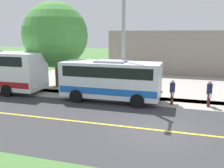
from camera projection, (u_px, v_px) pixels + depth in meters
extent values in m
plane|color=#477238|center=(157.00, 130.00, 11.91)|extent=(120.00, 120.00, 0.00)
cube|color=#333335|center=(157.00, 130.00, 11.91)|extent=(8.00, 100.00, 0.01)
cube|color=#9E9991|center=(166.00, 102.00, 16.79)|extent=(2.40, 100.00, 0.01)
cube|color=#9E9991|center=(205.00, 84.00, 22.71)|extent=(14.00, 36.00, 0.01)
cube|color=gold|center=(157.00, 130.00, 11.91)|extent=(0.16, 100.00, 0.00)
cube|color=silver|center=(111.00, 79.00, 16.84)|extent=(2.36, 6.75, 2.35)
cube|color=blue|center=(111.00, 88.00, 16.96)|extent=(2.40, 6.62, 0.44)
cube|color=black|center=(111.00, 70.00, 16.71)|extent=(2.40, 6.08, 0.70)
cube|color=gray|center=(111.00, 61.00, 16.58)|extent=(1.42, 2.03, 0.12)
cylinder|color=black|center=(143.00, 92.00, 17.58)|extent=(0.25, 0.90, 0.90)
cylinder|color=black|center=(137.00, 101.00, 15.36)|extent=(0.25, 0.90, 0.90)
cylinder|color=black|center=(89.00, 89.00, 18.75)|extent=(0.25, 0.90, 0.90)
cylinder|color=black|center=(76.00, 96.00, 16.53)|extent=(0.25, 0.90, 0.90)
sphere|color=#F2EACC|center=(161.00, 92.00, 16.67)|extent=(0.20, 0.20, 0.20)
sphere|color=#F2EACC|center=(159.00, 97.00, 15.45)|extent=(0.20, 0.20, 0.20)
cylinder|color=black|center=(28.00, 84.00, 20.48)|extent=(0.25, 0.90, 0.90)
cylinder|color=black|center=(7.00, 91.00, 18.10)|extent=(0.25, 0.90, 0.90)
sphere|color=#F2EACC|center=(45.00, 84.00, 19.32)|extent=(0.20, 0.20, 0.20)
sphere|color=#F2EACC|center=(35.00, 88.00, 18.01)|extent=(0.20, 0.20, 0.20)
cylinder|color=#4C1919|center=(208.00, 100.00, 15.76)|extent=(0.18, 0.18, 0.83)
cylinder|color=#4C1919|center=(209.00, 101.00, 15.57)|extent=(0.18, 0.18, 0.83)
cylinder|color=#1E2347|center=(210.00, 89.00, 15.51)|extent=(0.34, 0.34, 0.66)
sphere|color=beige|center=(210.00, 82.00, 15.42)|extent=(0.23, 0.23, 0.23)
cylinder|color=#1E2347|center=(209.00, 88.00, 15.68)|extent=(0.28, 0.10, 0.60)
cube|color=white|center=(210.00, 94.00, 15.82)|extent=(0.20, 0.12, 0.28)
cylinder|color=#1E2347|center=(210.00, 89.00, 15.33)|extent=(0.28, 0.10, 0.60)
cube|color=white|center=(210.00, 96.00, 15.33)|extent=(0.20, 0.12, 0.28)
cylinder|color=#4C1919|center=(172.00, 98.00, 16.26)|extent=(0.18, 0.18, 0.81)
cylinder|color=#4C1919|center=(172.00, 99.00, 16.08)|extent=(0.18, 0.18, 0.81)
cylinder|color=#1E2347|center=(172.00, 88.00, 16.02)|extent=(0.34, 0.34, 0.64)
sphere|color=beige|center=(173.00, 81.00, 15.93)|extent=(0.22, 0.22, 0.22)
cylinder|color=#1E2347|center=(173.00, 87.00, 16.19)|extent=(0.27, 0.10, 0.58)
cube|color=beige|center=(173.00, 92.00, 16.33)|extent=(0.20, 0.12, 0.28)
cylinder|color=#1E2347|center=(172.00, 88.00, 15.85)|extent=(0.27, 0.10, 0.58)
cube|color=beige|center=(173.00, 94.00, 15.84)|extent=(0.20, 0.12, 0.28)
cylinder|color=#9E9EA3|center=(123.00, 37.00, 16.53)|extent=(0.24, 0.24, 8.77)
cylinder|color=brown|center=(57.00, 73.00, 21.25)|extent=(0.36, 0.36, 2.41)
sphere|color=#478C3D|center=(55.00, 35.00, 20.58)|extent=(5.49, 5.49, 5.49)
cube|color=gray|center=(190.00, 51.00, 31.00)|extent=(10.00, 18.65, 4.90)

